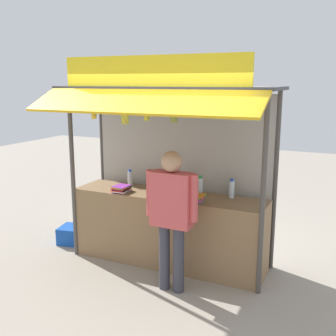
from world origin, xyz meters
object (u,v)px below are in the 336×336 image
Objects in this scene: banana_bunch_inner_right at (94,114)px; vendor_person at (172,209)px; water_bottle_right at (232,189)px; magazine_stack_left at (121,189)px; plastic_crate at (72,235)px; water_bottle_mid_right at (180,182)px; water_bottle_front_left at (130,178)px; banana_bunch_inner_left at (174,117)px; banana_bunch_rightmost at (125,117)px; banana_bunch_leftmost at (147,114)px; water_bottle_back_right at (200,187)px; magazine_stack_far_left at (194,198)px.

vendor_person is at bearing -11.98° from banana_bunch_inner_right.
banana_bunch_inner_right is (-1.64, -0.59, 0.93)m from water_bottle_right.
plastic_crate is at bearing 170.16° from magazine_stack_left.
magazine_stack_left is (-0.69, -0.38, -0.08)m from water_bottle_mid_right.
water_bottle_front_left is 0.83× the size of banana_bunch_inner_left.
banana_bunch_rightmost is 1.22× the size of banana_bunch_leftmost.
water_bottle_front_left is at bearing 73.46° from banana_bunch_inner_right.
vendor_person is at bearing -19.12° from banana_bunch_rightmost.
banana_bunch_inner_left is 1.04m from vendor_person.
vendor_person is (-0.07, -0.72, -0.09)m from water_bottle_back_right.
banana_bunch_rightmost is (0.22, -0.24, 0.98)m from magazine_stack_left.
plastic_crate is (-2.04, -0.05, -0.97)m from water_bottle_back_right.
banana_bunch_leftmost reaches higher than water_bottle_front_left.
water_bottle_right is 0.89× the size of banana_bunch_inner_right.
magazine_stack_left is at bearing -25.83° from vendor_person.
vendor_person is (-0.45, -0.84, -0.08)m from water_bottle_right.
plastic_crate is (-1.53, 0.41, -1.90)m from banana_bunch_leftmost.
water_bottle_right is 0.76× the size of banana_bunch_rightmost.
banana_bunch_inner_right is at bearing -168.51° from magazine_stack_far_left.
plastic_crate is (-0.77, 0.42, -1.88)m from banana_bunch_inner_right.
magazine_stack_left reaches higher than magazine_stack_far_left.
magazine_stack_far_left is at bearing -138.77° from water_bottle_right.
banana_bunch_leftmost is 2.47m from plastic_crate.
water_bottle_mid_right is at bearing 52.84° from banana_bunch_rightmost.
banana_bunch_rightmost is (0.28, -0.57, 0.91)m from water_bottle_front_left.
water_bottle_back_right is 1.09× the size of magazine_stack_left.
banana_bunch_inner_right is at bearing -28.30° from plastic_crate.
banana_bunch_leftmost and banana_bunch_inner_left have the same top height.
banana_bunch_inner_left is (0.65, -0.00, 0.03)m from banana_bunch_rightmost.
banana_bunch_leftmost reaches higher than magazine_stack_far_left.
magazine_stack_left is 1.03m from banana_bunch_rightmost.
banana_bunch_rightmost reaches higher than water_bottle_back_right.
banana_bunch_inner_left is (1.10, 0.00, 0.00)m from banana_bunch_inner_right.
water_bottle_mid_right reaches higher than magazine_stack_left.
banana_bunch_inner_right reaches higher than water_bottle_back_right.
banana_bunch_rightmost is at bearing -46.88° from magazine_stack_left.
water_bottle_mid_right is 0.92m from vendor_person.
banana_bunch_rightmost reaches higher than plastic_crate.
water_bottle_front_left reaches higher than magazine_stack_left.
water_bottle_right is 1.47m from water_bottle_front_left.
banana_bunch_leftmost is 0.94× the size of banana_bunch_inner_left.
water_bottle_right is at bearing 13.59° from magazine_stack_left.
plastic_crate is at bearing 151.70° from banana_bunch_inner_right.
water_bottle_front_left is at bearing -176.19° from water_bottle_mid_right.
water_bottle_front_left is 0.88× the size of banana_bunch_leftmost.
water_bottle_back_right is 0.77× the size of plastic_crate.
banana_bunch_inner_left reaches higher than water_bottle_mid_right.
banana_bunch_inner_left is at bearing -12.50° from plastic_crate.
water_bottle_mid_right is 0.95× the size of banana_bunch_leftmost.
banana_bunch_rightmost is at bearing -18.64° from plastic_crate.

